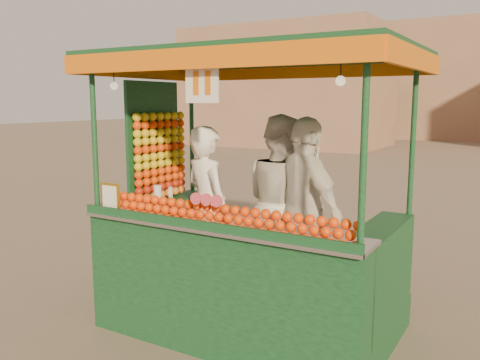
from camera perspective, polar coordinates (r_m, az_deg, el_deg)
The scene contains 7 objects.
ground at distance 5.61m, azimuth 0.26°, elevation -14.94°, with size 90.00×90.00×0.00m, color #6E604F.
building_left at distance 27.05m, azimuth 5.36°, elevation 10.38°, with size 10.00×6.00×6.00m, color #9B7258.
building_center at distance 34.76m, azimuth 23.44°, elevation 10.18°, with size 14.00×7.00×7.00m, color #9B7258.
juice_cart at distance 4.99m, azimuth -0.01°, elevation -7.18°, with size 3.01×1.95×2.73m.
vendor_left at distance 5.24m, azimuth -3.71°, elevation -3.20°, with size 0.73×0.62×1.71m.
vendor_middle at distance 5.22m, azimuth 4.83°, elevation -2.60°, with size 1.12×1.08×1.83m.
vendor_right at distance 4.92m, azimuth 7.36°, elevation -3.44°, with size 1.14×0.93×1.81m.
Camera 1 is at (2.60, -4.43, 2.27)m, focal length 37.69 mm.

